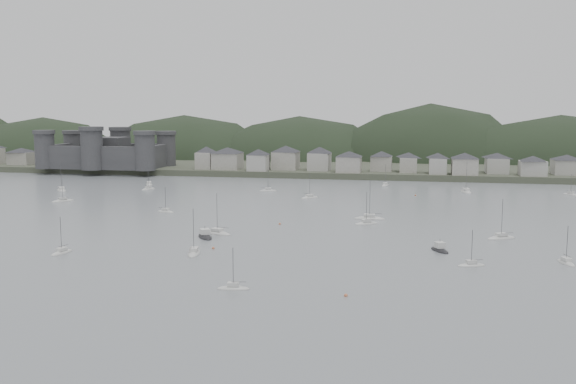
# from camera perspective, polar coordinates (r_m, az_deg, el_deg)

# --- Properties ---
(ground) EXTENTS (900.00, 900.00, 0.00)m
(ground) POSITION_cam_1_polar(r_m,az_deg,el_deg) (140.29, -6.10, -6.33)
(ground) COLOR slate
(ground) RESTS_ON ground
(far_shore_land) EXTENTS (900.00, 250.00, 3.00)m
(far_shore_land) POSITION_cam_1_polar(r_m,az_deg,el_deg) (428.06, 5.83, 3.14)
(far_shore_land) COLOR #383D2D
(far_shore_land) RESTS_ON ground
(forested_ridge) EXTENTS (851.55, 103.94, 102.57)m
(forested_ridge) POSITION_cam_1_polar(r_m,az_deg,el_deg) (403.41, 6.14, 1.05)
(forested_ridge) COLOR black
(forested_ridge) RESTS_ON ground
(castle) EXTENTS (66.00, 43.00, 20.00)m
(castle) POSITION_cam_1_polar(r_m,az_deg,el_deg) (349.88, -16.12, 3.49)
(castle) COLOR #38383B
(castle) RESTS_ON far_shore_land
(waterfront_town) EXTENTS (451.48, 28.46, 12.92)m
(waterfront_town) POSITION_cam_1_polar(r_m,az_deg,el_deg) (314.33, 13.07, 2.75)
(waterfront_town) COLOR gray
(waterfront_town) RESTS_ON far_shore_land
(moored_fleet) EXTENTS (238.90, 178.08, 13.64)m
(moored_fleet) POSITION_cam_1_polar(r_m,az_deg,el_deg) (206.46, -4.53, -1.81)
(moored_fleet) COLOR beige
(moored_fleet) RESTS_ON ground
(motor_launch_near) EXTENTS (5.46, 7.42, 3.70)m
(motor_launch_near) POSITION_cam_1_polar(r_m,az_deg,el_deg) (154.28, 13.60, -5.12)
(motor_launch_near) COLOR black
(motor_launch_near) RESTS_ON ground
(motor_launch_far) EXTENTS (7.13, 8.77, 4.01)m
(motor_launch_far) POSITION_cam_1_polar(r_m,az_deg,el_deg) (166.99, -7.54, -4.02)
(motor_launch_far) COLOR black
(motor_launch_far) RESTS_ON ground
(mooring_buoys) EXTENTS (113.25, 144.01, 0.70)m
(mooring_buoys) POSITION_cam_1_polar(r_m,az_deg,el_deg) (193.54, -1.16, -2.42)
(mooring_buoys) COLOR #C96B43
(mooring_buoys) RESTS_ON ground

